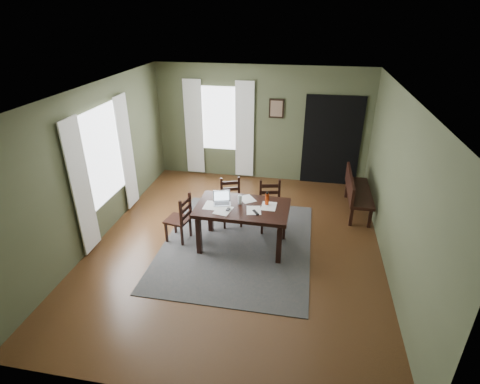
% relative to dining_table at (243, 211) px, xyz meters
% --- Properties ---
extents(ground, '(5.00, 6.00, 0.01)m').
position_rel_dining_table_xyz_m(ground, '(-0.10, 0.02, -0.70)').
color(ground, '#492C16').
extents(room_shell, '(5.02, 6.02, 2.71)m').
position_rel_dining_table_xyz_m(room_shell, '(-0.10, 0.02, 1.10)').
color(room_shell, '#484E33').
rests_on(room_shell, ground).
extents(rug, '(2.60, 3.20, 0.01)m').
position_rel_dining_table_xyz_m(rug, '(-0.10, 0.02, -0.69)').
color(rug, '#393939').
rests_on(rug, ground).
extents(dining_table, '(1.59, 0.97, 0.78)m').
position_rel_dining_table_xyz_m(dining_table, '(0.00, 0.00, 0.00)').
color(dining_table, black).
rests_on(dining_table, rug).
extents(chair_end, '(0.46, 0.46, 0.90)m').
position_rel_dining_table_xyz_m(chair_end, '(-1.13, -0.02, -0.26)').
color(chair_end, black).
rests_on(chair_end, rug).
extents(chair_back_left, '(0.50, 0.50, 0.90)m').
position_rel_dining_table_xyz_m(chair_back_left, '(-0.35, 0.75, -0.25)').
color(chair_back_left, black).
rests_on(chair_back_left, rug).
extents(chair_back_right, '(0.49, 0.49, 0.93)m').
position_rel_dining_table_xyz_m(chair_back_right, '(0.40, 0.69, -0.24)').
color(chair_back_right, black).
rests_on(chair_back_right, rug).
extents(bench, '(0.46, 1.43, 0.81)m').
position_rel_dining_table_xyz_m(bench, '(2.04, 1.67, -0.22)').
color(bench, black).
rests_on(bench, ground).
extents(laptop, '(0.35, 0.30, 0.20)m').
position_rel_dining_table_xyz_m(laptop, '(-0.37, 0.06, 0.15)').
color(laptop, '#B7B7BC').
rests_on(laptop, dining_table).
extents(computer_mouse, '(0.07, 0.10, 0.03)m').
position_rel_dining_table_xyz_m(computer_mouse, '(-0.21, -0.18, 0.11)').
color(computer_mouse, '#3F3F42').
rests_on(computer_mouse, dining_table).
extents(tv_remote, '(0.14, 0.17, 0.02)m').
position_rel_dining_table_xyz_m(tv_remote, '(0.25, -0.18, 0.11)').
color(tv_remote, black).
rests_on(tv_remote, dining_table).
extents(drinking_glass, '(0.09, 0.09, 0.16)m').
position_rel_dining_table_xyz_m(drinking_glass, '(-0.06, 0.09, 0.18)').
color(drinking_glass, silver).
rests_on(drinking_glass, dining_table).
extents(water_bottle, '(0.08, 0.08, 0.23)m').
position_rel_dining_table_xyz_m(water_bottle, '(0.40, 0.14, 0.20)').
color(water_bottle, '#AC330D').
rests_on(water_bottle, dining_table).
extents(paper_a, '(0.25, 0.33, 0.00)m').
position_rel_dining_table_xyz_m(paper_a, '(-0.52, -0.06, 0.10)').
color(paper_a, white).
rests_on(paper_a, dining_table).
extents(paper_b, '(0.28, 0.34, 0.00)m').
position_rel_dining_table_xyz_m(paper_b, '(0.21, -0.10, 0.10)').
color(paper_b, white).
rests_on(paper_b, dining_table).
extents(paper_c, '(0.36, 0.38, 0.00)m').
position_rel_dining_table_xyz_m(paper_c, '(0.03, 0.28, 0.10)').
color(paper_c, white).
rests_on(paper_c, dining_table).
extents(paper_d, '(0.25, 0.32, 0.00)m').
position_rel_dining_table_xyz_m(paper_d, '(0.44, 0.08, 0.10)').
color(paper_d, white).
rests_on(paper_d, dining_table).
extents(paper_e, '(0.31, 0.38, 0.00)m').
position_rel_dining_table_xyz_m(paper_e, '(-0.29, -0.20, 0.10)').
color(paper_e, white).
rests_on(paper_e, dining_table).
extents(window_left, '(0.01, 1.30, 1.70)m').
position_rel_dining_table_xyz_m(window_left, '(-2.57, 0.22, 0.75)').
color(window_left, white).
rests_on(window_left, ground).
extents(window_back, '(1.00, 0.01, 1.50)m').
position_rel_dining_table_xyz_m(window_back, '(-1.10, 2.99, 0.75)').
color(window_back, white).
rests_on(window_back, ground).
extents(curtain_left_near, '(0.03, 0.48, 2.30)m').
position_rel_dining_table_xyz_m(curtain_left_near, '(-2.54, -0.60, 0.50)').
color(curtain_left_near, silver).
rests_on(curtain_left_near, ground).
extents(curtain_left_far, '(0.03, 0.48, 2.30)m').
position_rel_dining_table_xyz_m(curtain_left_far, '(-2.54, 1.04, 0.50)').
color(curtain_left_far, silver).
rests_on(curtain_left_far, ground).
extents(curtain_back_left, '(0.44, 0.03, 2.30)m').
position_rel_dining_table_xyz_m(curtain_back_left, '(-1.72, 2.96, 0.50)').
color(curtain_back_left, silver).
rests_on(curtain_back_left, ground).
extents(curtain_back_right, '(0.44, 0.03, 2.30)m').
position_rel_dining_table_xyz_m(curtain_back_right, '(-0.48, 2.96, 0.50)').
color(curtain_back_right, silver).
rests_on(curtain_back_right, ground).
extents(framed_picture, '(0.34, 0.03, 0.44)m').
position_rel_dining_table_xyz_m(framed_picture, '(0.25, 2.99, 1.05)').
color(framed_picture, black).
rests_on(framed_picture, ground).
extents(doorway_back, '(1.30, 0.03, 2.10)m').
position_rel_dining_table_xyz_m(doorway_back, '(1.55, 2.99, 0.35)').
color(doorway_back, black).
rests_on(doorway_back, ground).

